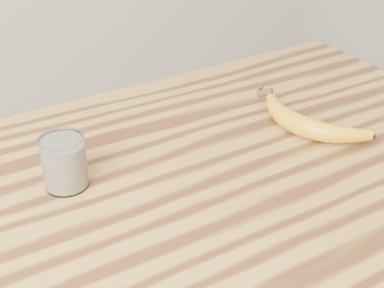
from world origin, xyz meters
TOP-DOWN VIEW (x-y plane):
  - table at (0.00, 0.00)m, footprint 1.20×0.80m
  - smoothie_glass at (-0.21, 0.11)m, footprint 0.07×0.07m
  - banana at (0.22, 0.04)m, footprint 0.21×0.35m

SIDE VIEW (x-z plane):
  - table at x=0.00m, z-range 0.32..1.22m
  - banana at x=0.22m, z-range 0.90..0.94m
  - smoothie_glass at x=-0.21m, z-range 0.90..0.99m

